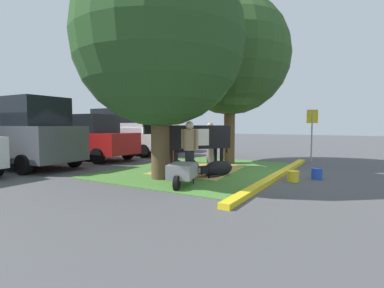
{
  "coord_description": "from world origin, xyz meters",
  "views": [
    {
      "loc": [
        -8.72,
        -2.93,
        1.55
      ],
      "look_at": [
        -0.22,
        2.12,
        0.9
      ],
      "focal_mm": 26.84,
      "sensor_mm": 36.0,
      "label": 1
    }
  ],
  "objects": [
    {
      "name": "bucket_blue",
      "position": [
        0.13,
        -1.84,
        0.17
      ],
      "size": [
        0.33,
        0.33,
        0.32
      ],
      "color": "blue",
      "rests_on": "ground"
    },
    {
      "name": "grass_island",
      "position": [
        -0.09,
        1.89,
        0.01
      ],
      "size": [
        6.64,
        5.07,
        0.02
      ],
      "primitive_type": "cube",
      "color": "#477A33",
      "rests_on": "ground"
    },
    {
      "name": "pickup_truck_black",
      "position": [
        2.7,
        7.88,
        1.11
      ],
      "size": [
        2.4,
        5.48,
        2.42
      ],
      "color": "silver",
      "rests_on": "ground"
    },
    {
      "name": "calf_lying",
      "position": [
        -0.99,
        0.78,
        0.24
      ],
      "size": [
        1.33,
        0.84,
        0.48
      ],
      "color": "black",
      "rests_on": "ground"
    },
    {
      "name": "hay_bedding",
      "position": [
        -0.22,
        1.82,
        0.03
      ],
      "size": [
        3.4,
        2.67,
        0.04
      ],
      "primitive_type": "cube",
      "rotation": [
        0.0,
        0.0,
        0.09
      ],
      "color": "tan",
      "rests_on": "ground"
    },
    {
      "name": "curb_yellow",
      "position": [
        -0.09,
        -0.8,
        0.06
      ],
      "size": [
        7.84,
        0.24,
        0.12
      ],
      "primitive_type": "cube",
      "color": "yellow",
      "rests_on": "ground"
    },
    {
      "name": "sedan_red",
      "position": [
        -0.05,
        7.58,
        0.98
      ],
      "size": [
        2.17,
        4.47,
        2.02
      ],
      "color": "red",
      "rests_on": "ground"
    },
    {
      "name": "ground_plane",
      "position": [
        0.0,
        0.0,
        0.0
      ],
      "size": [
        80.0,
        80.0,
        0.0
      ],
      "primitive_type": "plane",
      "color": "#4C4C4F"
    },
    {
      "name": "sedan_silver",
      "position": [
        5.2,
        7.96,
        0.98
      ],
      "size": [
        2.17,
        4.47,
        2.02
      ],
      "color": "silver",
      "rests_on": "ground"
    },
    {
      "name": "cow_holstein",
      "position": [
        -0.16,
        2.09,
        1.13
      ],
      "size": [
        2.73,
        2.18,
        1.58
      ],
      "color": "black",
      "rests_on": "ground"
    },
    {
      "name": "person_visitor_far",
      "position": [
        0.67,
        3.47,
        0.83
      ],
      "size": [
        0.45,
        0.34,
        1.56
      ],
      "color": "maroon",
      "rests_on": "ground"
    },
    {
      "name": "person_visitor_near",
      "position": [
        1.39,
        2.25,
        0.89
      ],
      "size": [
        0.34,
        0.49,
        1.66
      ],
      "color": "slate",
      "rests_on": "ground"
    },
    {
      "name": "person_handler",
      "position": [
        -1.87,
        1.22,
        0.89
      ],
      "size": [
        0.34,
        0.53,
        1.66
      ],
      "color": "black",
      "rests_on": "ground"
    },
    {
      "name": "shade_tree_right",
      "position": [
        1.98,
        1.68,
        4.3
      ],
      "size": [
        4.68,
        4.68,
        6.65
      ],
      "color": "brown",
      "rests_on": "ground"
    },
    {
      "name": "bucket_yellow",
      "position": [
        -0.59,
        -1.34,
        0.16
      ],
      "size": [
        0.33,
        0.33,
        0.3
      ],
      "color": "yellow",
      "rests_on": "ground"
    },
    {
      "name": "wheelbarrow",
      "position": [
        -2.69,
        0.95,
        0.39
      ],
      "size": [
        1.61,
        0.92,
        0.63
      ],
      "color": "gray",
      "rests_on": "ground"
    },
    {
      "name": "parking_sign",
      "position": [
        4.18,
        -1.11,
        1.55
      ],
      "size": [
        0.1,
        0.44,
        2.2
      ],
      "color": "#99999E",
      "rests_on": "ground"
    },
    {
      "name": "shade_tree_left",
      "position": [
        -2.16,
        2.03,
        3.89
      ],
      "size": [
        4.78,
        4.78,
        6.29
      ],
      "color": "brown",
      "rests_on": "ground"
    },
    {
      "name": "suv_dark_grey",
      "position": [
        -2.89,
        7.67,
        1.27
      ],
      "size": [
        2.28,
        4.68,
        2.52
      ],
      "color": "#4C5156",
      "rests_on": "ground"
    }
  ]
}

